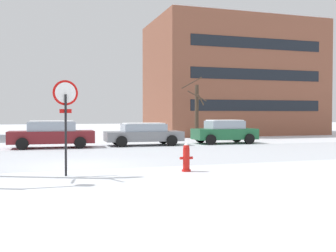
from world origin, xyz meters
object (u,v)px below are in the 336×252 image
Objects in this scene: parked_car_gray at (144,134)px; stop_sign at (66,109)px; parked_car_maroon at (52,134)px; parked_car_green at (224,132)px; fire_hydrant at (186,157)px.

stop_sign is at bearing -115.47° from parked_car_gray.
parked_car_green is (10.55, 0.11, -0.01)m from parked_car_maroon.
parked_car_gray is (5.28, 0.17, -0.07)m from parked_car_maroon.
stop_sign is 0.63× the size of parked_car_maroon.
fire_hydrant is at bearing -2.05° from stop_sign.
stop_sign is at bearing -134.15° from parked_car_green.
parked_car_green reaches higher than fire_hydrant.
parked_car_gray is (1.31, 10.92, 0.23)m from fire_hydrant.
parked_car_gray is at bearing 64.53° from stop_sign.
stop_sign reaches higher than fire_hydrant.
parked_car_maroon is at bearing 90.74° from stop_sign.
fire_hydrant is 12.71m from parked_car_green.
stop_sign is at bearing -89.26° from parked_car_maroon.
parked_car_gray is 5.28m from parked_car_green.
parked_car_gray is (5.14, 10.79, -1.34)m from stop_sign.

